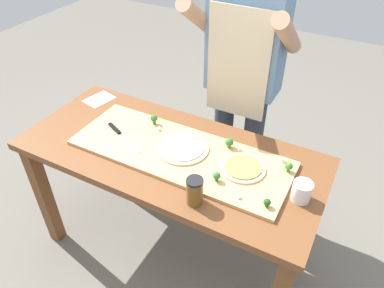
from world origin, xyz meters
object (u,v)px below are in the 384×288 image
broccoli_floret_front_right (267,202)px  broccoli_floret_front_left (154,119)px  cheese_crumble_a (239,197)px  cheese_crumble_b (239,149)px  pizza_whole_pesto_green (243,168)px  broccoli_floret_center_right (229,142)px  pizza_whole_cheese_artichoke (183,148)px  sauce_jar (195,191)px  chefs_knife (119,133)px  broccoli_floret_front_mid (289,166)px  cheese_crumble_d (159,129)px  cook_center (243,73)px  broccoli_floret_back_mid (217,176)px  recipe_note (99,99)px  prep_table (170,169)px  flour_cup (301,192)px  cheese_crumble_c (284,160)px

broccoli_floret_front_right → broccoli_floret_front_left: 0.78m
cheese_crumble_a → cheese_crumble_b: 0.32m
pizza_whole_pesto_green → broccoli_floret_center_right: broccoli_floret_center_right is taller
pizza_whole_cheese_artichoke → sauce_jar: bearing=-52.4°
chefs_knife → broccoli_floret_front_mid: bearing=9.0°
cheese_crumble_d → cook_center: size_ratio=0.01×
broccoli_floret_back_mid → recipe_note: (-0.93, 0.32, -0.05)m
sauce_jar → broccoli_floret_front_mid: bearing=50.0°
broccoli_floret_front_mid → cheese_crumble_a: size_ratio=3.52×
recipe_note → cheese_crumble_d: bearing=-13.5°
broccoli_floret_front_mid → broccoli_floret_center_right: bearing=173.9°
prep_table → broccoli_floret_front_mid: 0.60m
chefs_knife → pizza_whole_cheese_artichoke: size_ratio=1.11×
chefs_knife → pizza_whole_cheese_artichoke: (0.35, 0.05, 0.00)m
pizza_whole_pesto_green → flour_cup: flour_cup is taller
prep_table → cheese_crumble_d: size_ratio=90.69×
broccoli_floret_front_left → broccoli_floret_front_mid: bearing=-2.3°
flour_cup → cheese_crumble_d: bearing=171.6°
cheese_crumble_d → broccoli_floret_front_left: bearing=143.1°
cheese_crumble_a → cook_center: (-0.29, 0.72, 0.18)m
broccoli_floret_back_mid → flour_cup: flour_cup is taller
pizza_whole_pesto_green → sauce_jar: bearing=-111.9°
broccoli_floret_front_right → broccoli_floret_back_mid: bearing=170.6°
broccoli_floret_front_right → chefs_knife: bearing=172.1°
flour_cup → chefs_knife: bearing=-179.4°
broccoli_floret_center_right → cheese_crumble_d: size_ratio=3.18×
cook_center → prep_table: bearing=-104.8°
broccoli_floret_front_mid → cook_center: bearing=132.7°
flour_cup → pizza_whole_pesto_green: bearing=171.1°
cook_center → cheese_crumble_c: bearing=-46.0°
pizza_whole_cheese_artichoke → cook_center: (0.08, 0.54, 0.18)m
chefs_knife → cheese_crumble_b: size_ratio=16.44×
prep_table → sauce_jar: 0.41m
flour_cup → cook_center: bearing=131.5°
cheese_crumble_c → recipe_note: bearing=177.2°
chefs_knife → cheese_crumble_d: size_ratio=16.64×
pizza_whole_pesto_green → prep_table: bearing=-175.8°
flour_cup → broccoli_floret_back_mid: bearing=-166.5°
broccoli_floret_center_right → recipe_note: 0.89m
pizza_whole_pesto_green → cheese_crumble_c: size_ratio=10.53×
pizza_whole_cheese_artichoke → flour_cup: bearing=-3.6°
prep_table → recipe_note: recipe_note is taller
broccoli_floret_front_right → cheese_crumble_a: 0.12m
broccoli_floret_center_right → flour_cup: bearing=-21.6°
prep_table → sauce_jar: sauce_jar is taller
pizza_whole_cheese_artichoke → sauce_jar: sauce_jar is taller
sauce_jar → recipe_note: sauce_jar is taller
broccoli_floret_back_mid → broccoli_floret_front_mid: 0.34m
broccoli_floret_center_right → cheese_crumble_d: broccoli_floret_center_right is taller
broccoli_floret_back_mid → recipe_note: bearing=160.9°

